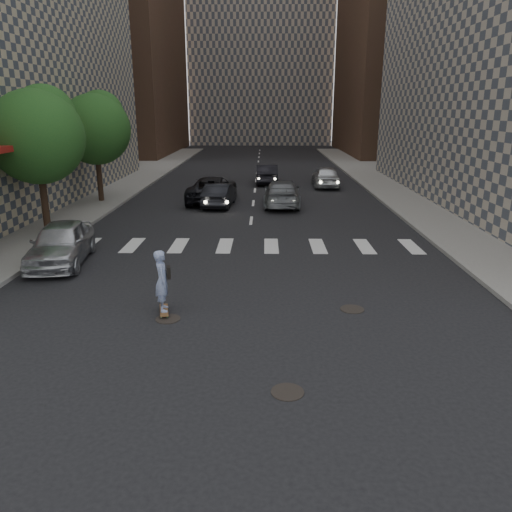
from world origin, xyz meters
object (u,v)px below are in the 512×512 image
Objects in this scene: tree_c at (96,126)px; traffic_car_d at (326,176)px; traffic_car_c at (212,189)px; skateboarder at (162,281)px; silver_sedan at (61,243)px; traffic_car_a at (220,195)px; traffic_car_e at (267,174)px; traffic_car_b at (282,193)px; tree_b at (39,132)px.

tree_c is 1.42× the size of traffic_car_d.
skateboarder is at bearing 93.70° from traffic_car_c.
tree_c is 1.41× the size of silver_sedan.
traffic_car_c is at bearing -62.60° from traffic_car_a.
tree_c is at bearing -3.53° from traffic_car_a.
traffic_car_e is at bearing 38.63° from tree_c.
tree_c is 3.49× the size of skateboarder.
traffic_car_e is (7.86, 20.98, -0.04)m from silver_sedan.
traffic_car_a is at bearing 4.51° from traffic_car_b.
tree_c reaches higher than traffic_car_d.
traffic_car_d reaches higher than traffic_car_a.
silver_sedan is at bearing 55.03° from traffic_car_b.
traffic_car_b is at bearing 166.47° from traffic_car_c.
traffic_car_c is 10.10m from traffic_car_d.
skateboarder is at bearing 78.26° from traffic_car_b.
traffic_car_e is (-0.89, 9.22, -0.01)m from traffic_car_b.
traffic_car_a is at bearing 72.24° from traffic_car_e.
tree_b is 19.63m from traffic_car_e.
traffic_car_a is 0.81× the size of traffic_car_b.
tree_c is 8.51m from traffic_car_a.
traffic_car_b is at bearing 64.16° from skateboarder.
silver_sedan reaches higher than traffic_car_b.
traffic_car_c reaches higher than traffic_car_e.
traffic_car_e is at bearing -101.63° from traffic_car_a.
tree_c is 11.90m from traffic_car_b.
skateboarder is (7.26, -9.49, -3.66)m from tree_b.
traffic_car_a is 9.83m from traffic_car_e.
silver_sedan is (2.45, -4.74, -3.85)m from tree_b.
tree_b is 1.41× the size of silver_sedan.
tree_b is at bearing 46.20° from traffic_car_d.
tree_c reaches higher than traffic_car_b.
skateboarder reaches higher than traffic_car_a.
traffic_car_a is (0.19, 16.34, -0.29)m from skateboarder.
traffic_car_c reaches higher than traffic_car_d.
silver_sedan is 1.01× the size of traffic_car_d.
skateboarder is at bearing 74.19° from traffic_car_d.
silver_sedan is at bearing 71.94° from traffic_car_a.
skateboarder is 25.92m from traffic_car_e.
tree_b is at bearing 52.70° from traffic_car_c.
tree_c is at bearing 4.67° from traffic_car_c.
tree_b is 1.42× the size of traffic_car_d.
skateboarder is at bearing 94.63° from traffic_car_a.
tree_b is 3.49× the size of skateboarder.
traffic_car_d is at bearing 50.29° from silver_sedan.
tree_b is 10.86m from traffic_car_a.
traffic_car_b reaches higher than traffic_car_e.
skateboarder is 6.77m from silver_sedan.
traffic_car_a is 0.91× the size of traffic_car_d.
skateboarder is 16.34m from traffic_car_a.
tree_b is 1.15× the size of traffic_car_c.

